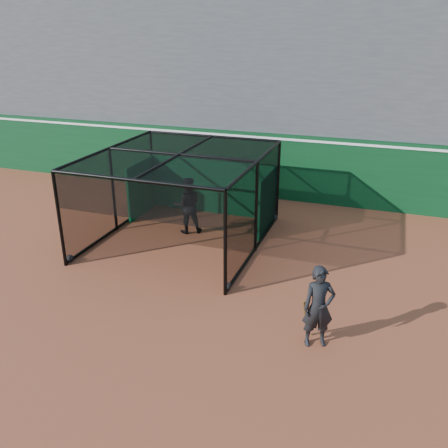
% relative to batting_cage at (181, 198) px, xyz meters
% --- Properties ---
extents(ground, '(120.00, 120.00, 0.00)m').
position_rel_batting_cage_xyz_m(ground, '(1.00, -3.58, -1.35)').
color(ground, brown).
rests_on(ground, ground).
extents(outfield_wall, '(50.00, 0.50, 2.50)m').
position_rel_batting_cage_xyz_m(outfield_wall, '(1.00, 4.92, -0.07)').
color(outfield_wall, '#0A3A19').
rests_on(outfield_wall, ground).
extents(grandstand, '(50.00, 7.85, 8.95)m').
position_rel_batting_cage_xyz_m(grandstand, '(1.00, 8.69, 3.12)').
color(grandstand, '#4C4C4F').
rests_on(grandstand, ground).
extents(batting_cage, '(4.80, 5.45, 2.71)m').
position_rel_batting_cage_xyz_m(batting_cage, '(0.00, 0.00, 0.00)').
color(batting_cage, black).
rests_on(batting_cage, ground).
extents(batter, '(1.11, 1.03, 1.82)m').
position_rel_batting_cage_xyz_m(batter, '(-0.08, 0.62, -0.44)').
color(batter, black).
rests_on(batter, ground).
extents(on_deck_player, '(0.77, 0.65, 1.78)m').
position_rel_batting_cage_xyz_m(on_deck_player, '(4.79, -3.93, -0.47)').
color(on_deck_player, black).
rests_on(on_deck_player, ground).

